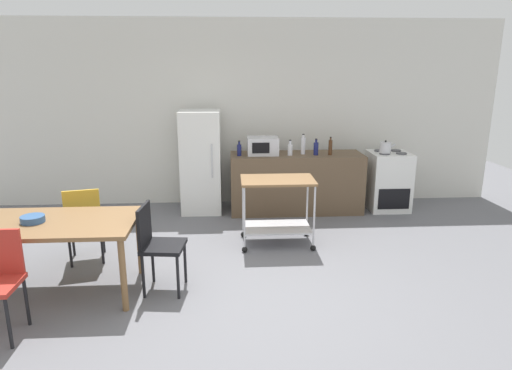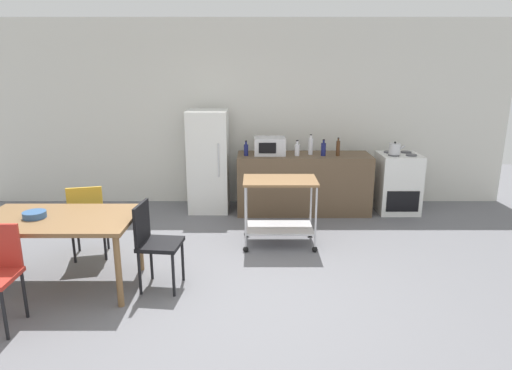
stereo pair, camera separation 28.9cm
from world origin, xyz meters
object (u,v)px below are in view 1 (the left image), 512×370
Objects in this scene: kitchen_cart at (277,201)px; bottle_hot_sauce at (239,150)px; kettle at (385,147)px; bottle_wine at (316,148)px; bottle_soy_sauce at (303,145)px; stove_oven at (388,181)px; bottle_vinegar at (330,147)px; chair_mustard at (84,219)px; bottle_sesame_oil at (290,149)px; fruit_bowl at (33,219)px; dining_table at (57,229)px; refrigerator at (201,162)px; microwave at (263,146)px; chair_black at (157,242)px.

kitchen_cart is 1.37m from bottle_hot_sauce.
kettle is at bearing 35.08° from kitchen_cart.
bottle_wine reaches higher than kettle.
kettle is (1.24, -0.07, -0.03)m from bottle_soy_sauce.
bottle_vinegar is (-0.96, -0.12, 0.56)m from stove_oven.
bottle_vinegar is (3.15, 1.63, 0.50)m from chair_mustard.
bottle_hot_sauce is at bearing 179.56° from bottle_sesame_oil.
chair_mustard is 3.29m from bottle_soy_sauce.
kitchen_cart is at bearing 24.79° from fruit_bowl.
kettle is at bearing 0.59° from bottle_sesame_oil.
dining_table is 0.97× the size of refrigerator.
bottle_hot_sauce is 0.76m from bottle_sesame_oil.
kettle reaches higher than chair_mustard.
bottle_hot_sauce is at bearing -166.98° from microwave.
refrigerator is at bearing 60.45° from fruit_bowl.
bottle_sesame_oil is 1.45m from kettle.
kettle is (0.84, 0.02, -0.02)m from bottle_vinegar.
microwave is 0.80m from bottle_wine.
bottle_sesame_oil is at bearing 40.31° from fruit_bowl.
bottle_vinegar reaches higher than bottle_wine.
bottle_soy_sauce is (-1.36, -0.03, 0.58)m from stove_oven.
bottle_hot_sauce is (1.79, 1.64, 0.47)m from chair_mustard.
chair_mustard is 3.96× the size of bottle_hot_sauce.
microwave reaches higher than kitchen_cart.
bottle_hot_sauce reaches higher than dining_table.
refrigerator is 3.37× the size of microwave.
bottle_vinegar reaches higher than stove_oven.
kettle is at bearing -140.33° from stove_oven.
bottle_vinegar is (2.23, 2.35, 0.50)m from chair_black.
chair_mustard is 2.21m from refrigerator.
dining_table is 2.53m from kitchen_cart.
bottle_soy_sauce is at bearing 22.54° from bottle_sesame_oil.
bottle_sesame_oil is 0.39m from bottle_wine.
chair_mustard is at bearing 88.24° from dining_table.
chair_mustard is 4.35m from kettle.
kitchen_cart is 1.47m from bottle_wine.
dining_table is 6.26× the size of kettle.
bottle_hot_sauce is 0.97m from bottle_soy_sauce.
chair_black is (0.94, -0.01, -0.15)m from dining_table.
chair_mustard is at bearing -152.67° from bottle_vinegar.
refrigerator reaches higher than bottle_hot_sauce.
chair_mustard is at bearing -169.59° from kitchen_cart.
bottle_vinegar is at bearing -178.83° from kettle.
kettle is (3.07, 2.37, 0.48)m from chair_black.
bottle_soy_sauce is (0.96, 0.08, 0.04)m from bottle_hot_sauce.
stove_oven is 2.05m from microwave.
chair_black is at bearing -0.37° from dining_table.
chair_black is 1.93× the size of microwave.
bottle_hot_sauce is at bearing -177.34° from stove_oven.
chair_mustard is 3.58m from bottle_vinegar.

